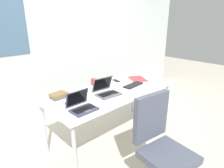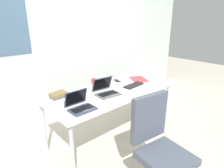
{
  "view_description": "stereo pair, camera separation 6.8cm",
  "coord_description": "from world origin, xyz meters",
  "px_view_note": "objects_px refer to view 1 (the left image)",
  "views": [
    {
      "loc": [
        -1.66,
        -1.74,
        1.66
      ],
      "look_at": [
        0.0,
        0.0,
        0.82
      ],
      "focal_mm": 30.77,
      "sensor_mm": 36.0,
      "label": 1
    },
    {
      "loc": [
        -1.61,
        -1.78,
        1.66
      ],
      "look_at": [
        0.0,
        0.0,
        0.82
      ],
      "focal_mm": 30.77,
      "sensor_mm": 36.0,
      "label": 2
    }
  ],
  "objects_px": {
    "computer_mouse": "(68,103)",
    "cell_phone": "(116,81)",
    "desk_lamp": "(135,63)",
    "book_stack": "(59,96)",
    "external_keyboard": "(133,85)",
    "laptop_back_right": "(107,91)",
    "paper_folder_front_right": "(138,79)",
    "office_chair": "(162,154)",
    "coffee_mug": "(94,82)",
    "laptop_front_right": "(82,106)"
  },
  "relations": [
    {
      "from": "computer_mouse",
      "to": "cell_phone",
      "type": "relative_size",
      "value": 0.71
    },
    {
      "from": "laptop_front_right",
      "to": "cell_phone",
      "type": "bearing_deg",
      "value": 24.75
    },
    {
      "from": "cell_phone",
      "to": "paper_folder_front_right",
      "type": "distance_m",
      "value": 0.35
    },
    {
      "from": "laptop_front_right",
      "to": "computer_mouse",
      "type": "bearing_deg",
      "value": 102.43
    },
    {
      "from": "book_stack",
      "to": "office_chair",
      "type": "distance_m",
      "value": 1.32
    },
    {
      "from": "external_keyboard",
      "to": "book_stack",
      "type": "height_order",
      "value": "book_stack"
    },
    {
      "from": "computer_mouse",
      "to": "cell_phone",
      "type": "distance_m",
      "value": 1.01
    },
    {
      "from": "laptop_back_right",
      "to": "book_stack",
      "type": "xyz_separation_m",
      "value": [
        -0.49,
        0.31,
        -0.01
      ]
    },
    {
      "from": "cell_phone",
      "to": "laptop_back_right",
      "type": "bearing_deg",
      "value": -134.42
    },
    {
      "from": "desk_lamp",
      "to": "paper_folder_front_right",
      "type": "relative_size",
      "value": 1.29
    },
    {
      "from": "external_keyboard",
      "to": "computer_mouse",
      "type": "distance_m",
      "value": 1.01
    },
    {
      "from": "paper_folder_front_right",
      "to": "book_stack",
      "type": "bearing_deg",
      "value": 172.01
    },
    {
      "from": "book_stack",
      "to": "desk_lamp",
      "type": "bearing_deg",
      "value": 1.51
    },
    {
      "from": "laptop_front_right",
      "to": "external_keyboard",
      "type": "xyz_separation_m",
      "value": [
        0.96,
        0.11,
        -0.03
      ]
    },
    {
      "from": "laptop_front_right",
      "to": "coffee_mug",
      "type": "height_order",
      "value": "laptop_front_right"
    },
    {
      "from": "paper_folder_front_right",
      "to": "coffee_mug",
      "type": "height_order",
      "value": "coffee_mug"
    },
    {
      "from": "coffee_mug",
      "to": "external_keyboard",
      "type": "bearing_deg",
      "value": -48.0
    },
    {
      "from": "book_stack",
      "to": "paper_folder_front_right",
      "type": "relative_size",
      "value": 0.68
    },
    {
      "from": "laptop_front_right",
      "to": "book_stack",
      "type": "xyz_separation_m",
      "value": [
        -0.02,
        0.45,
        -0.01
      ]
    },
    {
      "from": "computer_mouse",
      "to": "book_stack",
      "type": "distance_m",
      "value": 0.25
    },
    {
      "from": "external_keyboard",
      "to": "cell_phone",
      "type": "distance_m",
      "value": 0.32
    },
    {
      "from": "desk_lamp",
      "to": "computer_mouse",
      "type": "bearing_deg",
      "value": -169.11
    },
    {
      "from": "computer_mouse",
      "to": "coffee_mug",
      "type": "bearing_deg",
      "value": 12.43
    },
    {
      "from": "desk_lamp",
      "to": "paper_folder_front_right",
      "type": "bearing_deg",
      "value": -131.07
    },
    {
      "from": "laptop_front_right",
      "to": "laptop_back_right",
      "type": "bearing_deg",
      "value": 16.18
    },
    {
      "from": "laptop_back_right",
      "to": "cell_phone",
      "type": "xyz_separation_m",
      "value": [
        0.46,
        0.29,
        -0.04
      ]
    },
    {
      "from": "laptop_back_right",
      "to": "paper_folder_front_right",
      "type": "height_order",
      "value": "laptop_back_right"
    },
    {
      "from": "external_keyboard",
      "to": "paper_folder_front_right",
      "type": "relative_size",
      "value": 1.06
    },
    {
      "from": "coffee_mug",
      "to": "office_chair",
      "type": "distance_m",
      "value": 1.35
    },
    {
      "from": "laptop_back_right",
      "to": "coffee_mug",
      "type": "height_order",
      "value": "laptop_back_right"
    },
    {
      "from": "external_keyboard",
      "to": "cell_phone",
      "type": "relative_size",
      "value": 2.43
    },
    {
      "from": "computer_mouse",
      "to": "book_stack",
      "type": "height_order",
      "value": "book_stack"
    },
    {
      "from": "paper_folder_front_right",
      "to": "office_chair",
      "type": "relative_size",
      "value": 0.32
    },
    {
      "from": "desk_lamp",
      "to": "laptop_front_right",
      "type": "bearing_deg",
      "value": -161.32
    },
    {
      "from": "external_keyboard",
      "to": "cell_phone",
      "type": "xyz_separation_m",
      "value": [
        -0.03,
        0.32,
        -0.01
      ]
    },
    {
      "from": "desk_lamp",
      "to": "laptop_back_right",
      "type": "distance_m",
      "value": 1.04
    },
    {
      "from": "paper_folder_front_right",
      "to": "coffee_mug",
      "type": "bearing_deg",
      "value": 158.18
    },
    {
      "from": "laptop_front_right",
      "to": "external_keyboard",
      "type": "relative_size",
      "value": 0.81
    },
    {
      "from": "coffee_mug",
      "to": "paper_folder_front_right",
      "type": "bearing_deg",
      "value": -21.82
    },
    {
      "from": "desk_lamp",
      "to": "cell_phone",
      "type": "height_order",
      "value": "desk_lamp"
    },
    {
      "from": "external_keyboard",
      "to": "computer_mouse",
      "type": "bearing_deg",
      "value": 170.54
    },
    {
      "from": "cell_phone",
      "to": "paper_folder_front_right",
      "type": "relative_size",
      "value": 0.44
    },
    {
      "from": "laptop_back_right",
      "to": "office_chair",
      "type": "height_order",
      "value": "office_chair"
    },
    {
      "from": "desk_lamp",
      "to": "laptop_back_right",
      "type": "xyz_separation_m",
      "value": [
        -0.96,
        -0.35,
        -0.15
      ]
    },
    {
      "from": "book_stack",
      "to": "laptop_front_right",
      "type": "bearing_deg",
      "value": -87.09
    },
    {
      "from": "book_stack",
      "to": "paper_folder_front_right",
      "type": "height_order",
      "value": "book_stack"
    },
    {
      "from": "desk_lamp",
      "to": "computer_mouse",
      "type": "distance_m",
      "value": 1.52
    },
    {
      "from": "cell_phone",
      "to": "office_chair",
      "type": "height_order",
      "value": "office_chair"
    },
    {
      "from": "computer_mouse",
      "to": "cell_phone",
      "type": "xyz_separation_m",
      "value": [
        0.98,
        0.23,
        -0.01
      ]
    },
    {
      "from": "laptop_front_right",
      "to": "office_chair",
      "type": "bearing_deg",
      "value": -62.39
    }
  ]
}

